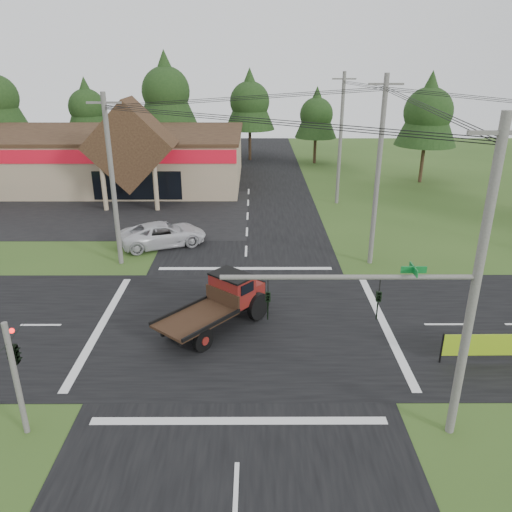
{
  "coord_description": "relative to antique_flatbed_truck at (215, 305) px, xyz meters",
  "views": [
    {
      "loc": [
        0.58,
        -21.6,
        12.39
      ],
      "look_at": [
        0.66,
        3.7,
        2.2
      ],
      "focal_mm": 35.0,
      "sensor_mm": 36.0,
      "label": 1
    }
  ],
  "objects": [
    {
      "name": "utility_pole_nw",
      "position": [
        -6.67,
        8.31,
        4.12
      ],
      "size": [
        2.0,
        0.3,
        10.5
      ],
      "color": "#595651",
      "rests_on": "ground"
    },
    {
      "name": "traffic_signal_mast",
      "position": [
        7.15,
        -7.19,
        3.16
      ],
      "size": [
        8.12,
        0.24,
        7.0
      ],
      "color": "#595651",
      "rests_on": "ground"
    },
    {
      "name": "utility_pole_n",
      "position": [
        9.33,
        22.31,
        4.47
      ],
      "size": [
        2.0,
        0.3,
        11.2
      ],
      "color": "#595651",
      "rests_on": "ground"
    },
    {
      "name": "parking_apron",
      "position": [
        -12.67,
        19.31,
        -1.25
      ],
      "size": [
        28.0,
        14.0,
        0.02
      ],
      "primitive_type": "cube",
      "color": "black",
      "rests_on": "ground"
    },
    {
      "name": "white_pickup",
      "position": [
        -4.47,
        11.52,
        -0.44
      ],
      "size": [
        6.51,
        4.74,
        1.64
      ],
      "primitive_type": "imported",
      "rotation": [
        0.0,
        0.0,
        1.95
      ],
      "color": "silver",
      "rests_on": "ground"
    },
    {
      "name": "tree_side_ne",
      "position": [
        19.33,
        30.31,
        6.11
      ],
      "size": [
        6.16,
        6.16,
        11.11
      ],
      "color": "#332316",
      "rests_on": "ground"
    },
    {
      "name": "cvs_building",
      "position": [
        -14.38,
        29.87,
        1.51
      ],
      "size": [
        30.4,
        18.2,
        9.19
      ],
      "color": "tan",
      "rests_on": "ground"
    },
    {
      "name": "tree_row_d",
      "position": [
        1.33,
        42.31,
        6.11
      ],
      "size": [
        6.16,
        6.16,
        11.11
      ],
      "color": "#332316",
      "rests_on": "ground"
    },
    {
      "name": "traffic_signal_corner",
      "position": [
        -6.17,
        -7.02,
        2.26
      ],
      "size": [
        0.53,
        2.48,
        4.4
      ],
      "color": "#595651",
      "rests_on": "ground"
    },
    {
      "name": "tree_row_e",
      "position": [
        9.33,
        40.31,
        4.77
      ],
      "size": [
        5.04,
        5.04,
        9.09
      ],
      "color": "#332316",
      "rests_on": "ground"
    },
    {
      "name": "utility_pole_ne",
      "position": [
        9.33,
        8.31,
        4.62
      ],
      "size": [
        2.0,
        0.3,
        11.5
      ],
      "color": "#595651",
      "rests_on": "ground"
    },
    {
      "name": "ground",
      "position": [
        1.33,
        0.31,
        -1.26
      ],
      "size": [
        120.0,
        120.0,
        0.0
      ],
      "primitive_type": "plane",
      "color": "#304E1B",
      "rests_on": "ground"
    },
    {
      "name": "tree_row_b",
      "position": [
        -18.67,
        42.31,
        5.44
      ],
      "size": [
        5.6,
        5.6,
        10.1
      ],
      "color": "#332316",
      "rests_on": "ground"
    },
    {
      "name": "utility_pole_nr",
      "position": [
        8.83,
        -7.19,
        4.37
      ],
      "size": [
        2.0,
        0.3,
        11.0
      ],
      "color": "#595651",
      "rests_on": "ground"
    },
    {
      "name": "roadside_banner",
      "position": [
        12.0,
        -2.94,
        -0.54
      ],
      "size": [
        4.23,
        0.17,
        1.44
      ],
      "primitive_type": null,
      "rotation": [
        0.0,
        0.0,
        0.01
      ],
      "color": "#80A816",
      "rests_on": "ground"
    },
    {
      "name": "road_ns",
      "position": [
        1.33,
        0.31,
        -1.25
      ],
      "size": [
        12.0,
        120.0,
        0.02
      ],
      "primitive_type": "cube",
      "color": "black",
      "rests_on": "ground"
    },
    {
      "name": "road_ew",
      "position": [
        1.33,
        0.31,
        -1.25
      ],
      "size": [
        120.0,
        12.0,
        0.02
      ],
      "primitive_type": "cube",
      "color": "black",
      "rests_on": "ground"
    },
    {
      "name": "tree_row_c",
      "position": [
        -8.67,
        41.31,
        7.46
      ],
      "size": [
        7.28,
        7.28,
        13.13
      ],
      "color": "#332316",
      "rests_on": "ground"
    },
    {
      "name": "antique_flatbed_truck",
      "position": [
        0.0,
        0.0,
        0.0
      ],
      "size": [
        5.71,
        6.08,
        2.53
      ],
      "primitive_type": null,
      "rotation": [
        0.0,
        0.0,
        -0.71
      ],
      "color": "#631A0E",
      "rests_on": "ground"
    }
  ]
}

